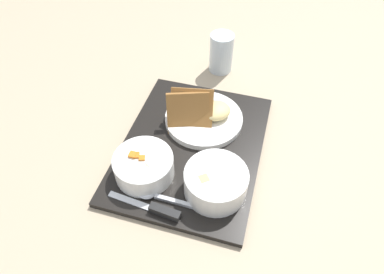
{
  "coord_description": "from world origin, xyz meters",
  "views": [
    {
      "loc": [
        -0.51,
        -0.14,
        0.65
      ],
      "look_at": [
        0.0,
        0.0,
        0.04
      ],
      "focal_mm": 32.0,
      "sensor_mm": 36.0,
      "label": 1
    }
  ],
  "objects": [
    {
      "name": "plate_main",
      "position": [
        0.08,
        -0.0,
        0.04
      ],
      "size": [
        0.2,
        0.2,
        0.1
      ],
      "color": "white",
      "rests_on": "serving_tray"
    },
    {
      "name": "glass_water",
      "position": [
        0.33,
        -0.0,
        0.05
      ],
      "size": [
        0.07,
        0.07,
        0.12
      ],
      "color": "silver",
      "rests_on": "ground_plane"
    },
    {
      "name": "ground_plane",
      "position": [
        0.0,
        0.0,
        0.0
      ],
      "size": [
        4.0,
        4.0,
        0.0
      ],
      "primitive_type": "plane",
      "color": "tan"
    },
    {
      "name": "knife",
      "position": [
        -0.19,
        0.02,
        0.02
      ],
      "size": [
        0.03,
        0.17,
        0.02
      ],
      "rotation": [
        0.0,
        0.0,
        1.46
      ],
      "color": "silver",
      "rests_on": "serving_tray"
    },
    {
      "name": "spoon",
      "position": [
        -0.16,
        0.03,
        0.02
      ],
      "size": [
        0.03,
        0.15,
        0.01
      ],
      "rotation": [
        0.0,
        0.0,
        1.54
      ],
      "color": "silver",
      "rests_on": "serving_tray"
    },
    {
      "name": "bowl_salad",
      "position": [
        -0.11,
        0.08,
        0.04
      ],
      "size": [
        0.13,
        0.13,
        0.06
      ],
      "color": "white",
      "rests_on": "serving_tray"
    },
    {
      "name": "bowl_soup",
      "position": [
        -0.11,
        -0.08,
        0.05
      ],
      "size": [
        0.13,
        0.13,
        0.06
      ],
      "color": "white",
      "rests_on": "serving_tray"
    },
    {
      "name": "serving_tray",
      "position": [
        0.0,
        0.0,
        0.01
      ],
      "size": [
        0.44,
        0.34,
        0.01
      ],
      "color": "black",
      "rests_on": "ground_plane"
    }
  ]
}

